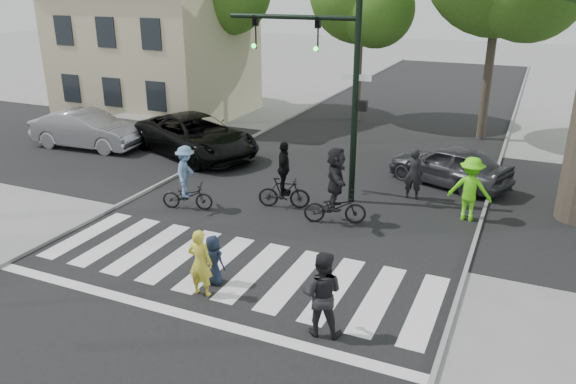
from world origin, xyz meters
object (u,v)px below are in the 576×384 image
object	(u,v)px
car_silver	(87,129)
pedestrian_child	(213,260)
pedestrian_adult	(321,294)
car_grey	(449,165)
traffic_signal	(328,72)
cyclist_mid	(284,181)
cyclist_left	(186,182)
car_suv	(196,136)
pedestrian_woman	(200,263)
cyclist_right	(335,190)

from	to	relation	value
car_silver	pedestrian_child	bearing A→B (deg)	-129.66
pedestrian_adult	car_grey	bearing A→B (deg)	-106.69
traffic_signal	pedestrian_child	world-z (taller)	traffic_signal
pedestrian_adult	car_grey	xyz separation A→B (m)	(0.85, 9.63, -0.17)
pedestrian_child	car_silver	distance (m)	12.77
pedestrian_child	car_silver	size ratio (longest dim) A/B	0.25
traffic_signal	cyclist_mid	bearing A→B (deg)	-123.64
traffic_signal	car_grey	size ratio (longest dim) A/B	1.49
cyclist_left	car_grey	bearing A→B (deg)	38.39
pedestrian_child	car_grey	xyz separation A→B (m)	(3.72, 8.81, 0.11)
pedestrian_child	car_suv	xyz separation A→B (m)	(-5.78, 8.29, 0.21)
car_silver	pedestrian_woman	bearing A→B (deg)	-131.53
pedestrian_woman	cyclist_right	xyz separation A→B (m)	(1.32, 4.83, 0.22)
pedestrian_adult	pedestrian_child	bearing A→B (deg)	-27.52
pedestrian_adult	cyclist_right	xyz separation A→B (m)	(-1.54, 5.12, 0.12)
pedestrian_child	cyclist_mid	xyz separation A→B (m)	(-0.44, 4.76, 0.25)
cyclist_mid	car_silver	bearing A→B (deg)	165.03
cyclist_left	pedestrian_adult	bearing A→B (deg)	-36.22
pedestrian_adult	car_suv	distance (m)	12.56
car_silver	car_grey	distance (m)	14.18
cyclist_left	car_suv	distance (m)	5.55
car_suv	car_silver	xyz separation A→B (m)	(-4.61, -0.87, -0.02)
cyclist_mid	car_silver	distance (m)	10.30
pedestrian_woman	pedestrian_child	world-z (taller)	pedestrian_woman
pedestrian_woman	pedestrian_child	xyz separation A→B (m)	(-0.01, 0.53, -0.19)
car_grey	car_suv	bearing A→B (deg)	-66.13
cyclist_mid	cyclist_left	bearing A→B (deg)	-153.64
pedestrian_adult	cyclist_mid	world-z (taller)	cyclist_mid
pedestrian_child	cyclist_right	world-z (taller)	cyclist_right
traffic_signal	pedestrian_woman	xyz separation A→B (m)	(-0.39, -6.56, -3.14)
car_suv	car_grey	world-z (taller)	car_suv
pedestrian_adult	pedestrian_woman	bearing A→B (deg)	-17.33
car_silver	traffic_signal	bearing A→B (deg)	-101.48
cyclist_mid	car_silver	xyz separation A→B (m)	(-9.95, 2.66, -0.07)
cyclist_mid	car_grey	xyz separation A→B (m)	(4.16, 4.05, -0.14)
cyclist_mid	cyclist_right	size ratio (longest dim) A/B	0.92
cyclist_right	car_silver	size ratio (longest dim) A/B	0.48
cyclist_left	cyclist_mid	world-z (taller)	cyclist_mid
cyclist_left	car_suv	size ratio (longest dim) A/B	0.34
traffic_signal	pedestrian_child	xyz separation A→B (m)	(-0.40, -6.03, -3.32)
cyclist_left	pedestrian_child	bearing A→B (deg)	-49.22
cyclist_left	cyclist_right	size ratio (longest dim) A/B	0.88
pedestrian_woman	car_suv	xyz separation A→B (m)	(-5.79, 8.82, 0.02)
cyclist_mid	car_silver	world-z (taller)	cyclist_mid
cyclist_right	pedestrian_adult	bearing A→B (deg)	-73.27
pedestrian_child	cyclist_mid	size ratio (longest dim) A/B	0.57
traffic_signal	pedestrian_woman	world-z (taller)	traffic_signal
pedestrian_woman	pedestrian_child	bearing A→B (deg)	-92.72
pedestrian_woman	car_silver	bearing A→B (deg)	-41.28
car_grey	car_silver	bearing A→B (deg)	-63.65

